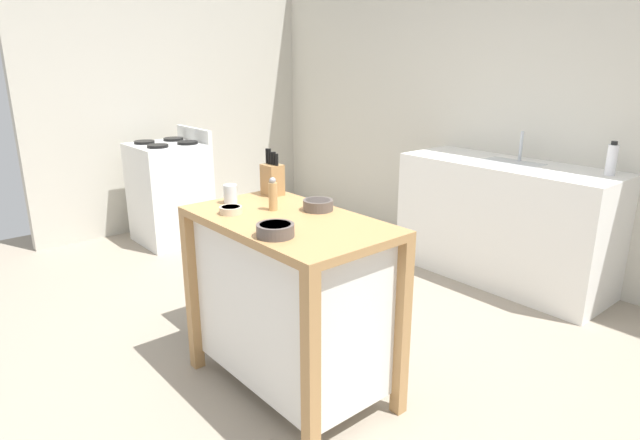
% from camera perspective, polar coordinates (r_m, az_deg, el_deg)
% --- Properties ---
extents(ground_plane, '(6.85, 6.85, 0.00)m').
position_cam_1_polar(ground_plane, '(3.14, -3.65, -14.93)').
color(ground_plane, gray).
rests_on(ground_plane, ground).
extents(wall_back, '(5.85, 0.10, 2.60)m').
position_cam_1_polar(wall_back, '(4.49, 21.18, 11.35)').
color(wall_back, beige).
rests_on(wall_back, ground).
extents(wall_left, '(0.10, 2.95, 2.60)m').
position_cam_1_polar(wall_left, '(5.64, -15.10, 12.85)').
color(wall_left, beige).
rests_on(wall_left, ground).
extents(kitchen_island, '(1.06, 0.61, 0.93)m').
position_cam_1_polar(kitchen_island, '(2.69, -3.28, -8.17)').
color(kitchen_island, '#AD7F4C').
rests_on(kitchen_island, ground).
extents(knife_block, '(0.11, 0.09, 0.25)m').
position_cam_1_polar(knife_block, '(2.95, -5.10, 4.45)').
color(knife_block, '#AD7F4C').
rests_on(knife_block, kitchen_island).
extents(bowl_ceramic_wide, '(0.16, 0.16, 0.05)m').
position_cam_1_polar(bowl_ceramic_wide, '(2.28, -4.78, -1.05)').
color(bowl_ceramic_wide, '#564C47').
rests_on(bowl_ceramic_wide, kitchen_island).
extents(bowl_stoneware_deep, '(0.11, 0.11, 0.04)m').
position_cam_1_polar(bowl_stoneware_deep, '(2.64, -9.49, 1.08)').
color(bowl_stoneware_deep, beige).
rests_on(bowl_stoneware_deep, kitchen_island).
extents(bowl_ceramic_small, '(0.15, 0.15, 0.05)m').
position_cam_1_polar(bowl_ceramic_small, '(2.66, -0.21, 1.64)').
color(bowl_ceramic_small, '#564C47').
rests_on(bowl_ceramic_small, kitchen_island).
extents(drinking_cup, '(0.07, 0.07, 0.10)m').
position_cam_1_polar(drinking_cup, '(2.82, -9.53, 2.74)').
color(drinking_cup, silver).
rests_on(drinking_cup, kitchen_island).
extents(pepper_grinder, '(0.04, 0.04, 0.17)m').
position_cam_1_polar(pepper_grinder, '(2.65, -5.04, 2.69)').
color(pepper_grinder, tan).
rests_on(pepper_grinder, kitchen_island).
extents(trash_bin, '(0.36, 0.28, 0.63)m').
position_cam_1_polar(trash_bin, '(3.40, -9.94, -6.48)').
color(trash_bin, slate).
rests_on(trash_bin, ground).
extents(sink_counter, '(1.59, 0.60, 0.91)m').
position_cam_1_polar(sink_counter, '(4.29, 18.93, -0.17)').
color(sink_counter, white).
rests_on(sink_counter, ground).
extents(sink_faucet, '(0.02, 0.02, 0.22)m').
position_cam_1_polar(sink_faucet, '(4.28, 20.63, 7.39)').
color(sink_faucet, '#B7BCC1').
rests_on(sink_faucet, sink_counter).
extents(bottle_spray_cleaner, '(0.07, 0.07, 0.22)m').
position_cam_1_polar(bottle_spray_cleaner, '(4.00, 28.66, 5.69)').
color(bottle_spray_cleaner, white).
rests_on(bottle_spray_cleaner, sink_counter).
extents(stove, '(0.60, 0.60, 1.03)m').
position_cam_1_polar(stove, '(5.11, -15.66, 2.88)').
color(stove, silver).
rests_on(stove, ground).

